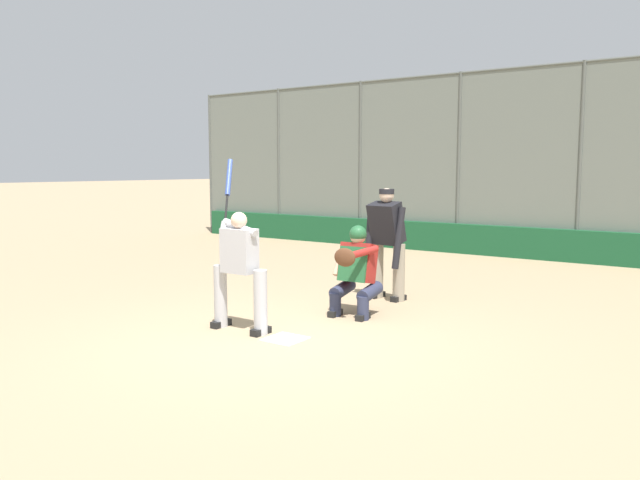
{
  "coord_description": "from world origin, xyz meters",
  "views": [
    {
      "loc": [
        -4.35,
        5.54,
        1.97
      ],
      "look_at": [
        0.21,
        -1.0,
        1.05
      ],
      "focal_mm": 35.0,
      "sensor_mm": 36.0,
      "label": 1
    }
  ],
  "objects": [
    {
      "name": "backstop_fence",
      "position": [
        0.0,
        -8.24,
        2.17
      ],
      "size": [
        18.72,
        0.08,
        4.16
      ],
      "color": "#515651",
      "rests_on": "ground_plane"
    },
    {
      "name": "padding_wall",
      "position": [
        0.0,
        -8.14,
        0.34
      ],
      "size": [
        18.27,
        0.18,
        0.69
      ],
      "primitive_type": "cube",
      "color": "#19512D",
      "rests_on": "ground_plane"
    },
    {
      "name": "home_plate_marker",
      "position": [
        0.0,
        0.0,
        0.01
      ],
      "size": [
        0.43,
        0.43,
        0.01
      ],
      "primitive_type": "cube",
      "color": "white",
      "rests_on": "ground_plane"
    },
    {
      "name": "umpire_home",
      "position": [
        0.11,
        -2.6,
        0.9
      ],
      "size": [
        0.68,
        0.46,
        1.68
      ],
      "rotation": [
        0.0,
        0.0,
        -0.12
      ],
      "color": "gray",
      "rests_on": "ground_plane"
    },
    {
      "name": "batter_at_plate",
      "position": [
        0.71,
        -0.01,
        0.79
      ],
      "size": [
        0.99,
        0.63,
        2.09
      ],
      "rotation": [
        0.0,
        0.0,
        0.01
      ],
      "color": "#B7B7BC",
      "rests_on": "ground_plane"
    },
    {
      "name": "ground_plane",
      "position": [
        0.0,
        0.0,
        0.0
      ],
      "size": [
        160.0,
        160.0,
        0.0
      ],
      "primitive_type": "plane",
      "color": "tan"
    },
    {
      "name": "catcher_behind_plate",
      "position": [
        -0.03,
        -1.47,
        0.63
      ],
      "size": [
        0.65,
        0.76,
        1.21
      ],
      "rotation": [
        0.0,
        0.0,
        0.07
      ],
      "color": "#2D334C",
      "rests_on": "ground_plane"
    },
    {
      "name": "bleachers_beyond",
      "position": [
        2.22,
        -10.39,
        0.38
      ],
      "size": [
        13.05,
        1.95,
        1.16
      ],
      "color": "slate",
      "rests_on": "ground_plane"
    }
  ]
}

